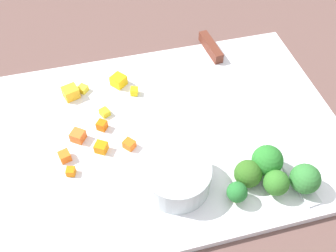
% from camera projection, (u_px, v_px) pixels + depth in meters
% --- Properties ---
extents(ground_plane, '(4.00, 4.00, 0.00)m').
position_uv_depth(ground_plane, '(168.00, 135.00, 0.58)').
color(ground_plane, brown).
extents(cutting_board, '(0.52, 0.37, 0.01)m').
position_uv_depth(cutting_board, '(168.00, 133.00, 0.57)').
color(cutting_board, white).
rests_on(cutting_board, ground_plane).
extents(prep_bowl, '(0.09, 0.09, 0.04)m').
position_uv_depth(prep_bowl, '(177.00, 177.00, 0.49)').
color(prep_bowl, '#B2BEC2').
rests_on(prep_bowl, cutting_board).
extents(chef_knife, '(0.05, 0.37, 0.02)m').
position_uv_depth(chef_knife, '(232.00, 79.00, 0.63)').
color(chef_knife, silver).
rests_on(chef_knife, cutting_board).
extents(carrot_dice_0, '(0.02, 0.02, 0.01)m').
position_uv_depth(carrot_dice_0, '(102.00, 125.00, 0.57)').
color(carrot_dice_0, orange).
rests_on(carrot_dice_0, cutting_board).
extents(carrot_dice_1, '(0.02, 0.02, 0.01)m').
position_uv_depth(carrot_dice_1, '(65.00, 156.00, 0.53)').
color(carrot_dice_1, orange).
rests_on(carrot_dice_1, cutting_board).
extents(carrot_dice_2, '(0.02, 0.02, 0.01)m').
position_uv_depth(carrot_dice_2, '(129.00, 144.00, 0.54)').
color(carrot_dice_2, orange).
rests_on(carrot_dice_2, cutting_board).
extents(carrot_dice_3, '(0.02, 0.02, 0.01)m').
position_uv_depth(carrot_dice_3, '(101.00, 147.00, 0.54)').
color(carrot_dice_3, orange).
rests_on(carrot_dice_3, cutting_board).
extents(carrot_dice_4, '(0.01, 0.01, 0.01)m').
position_uv_depth(carrot_dice_4, '(71.00, 171.00, 0.52)').
color(carrot_dice_4, orange).
rests_on(carrot_dice_4, cutting_board).
extents(carrot_dice_5, '(0.03, 0.03, 0.02)m').
position_uv_depth(carrot_dice_5, '(78.00, 136.00, 0.55)').
color(carrot_dice_5, orange).
rests_on(carrot_dice_5, cutting_board).
extents(pepper_dice_0, '(0.02, 0.02, 0.01)m').
position_uv_depth(pepper_dice_0, '(83.00, 89.00, 0.62)').
color(pepper_dice_0, yellow).
rests_on(pepper_dice_0, cutting_board).
extents(pepper_dice_1, '(0.03, 0.03, 0.02)m').
position_uv_depth(pepper_dice_1, '(71.00, 92.00, 0.61)').
color(pepper_dice_1, yellow).
rests_on(pepper_dice_1, cutting_board).
extents(pepper_dice_2, '(0.03, 0.03, 0.02)m').
position_uv_depth(pepper_dice_2, '(119.00, 81.00, 0.62)').
color(pepper_dice_2, yellow).
rests_on(pepper_dice_2, cutting_board).
extents(pepper_dice_3, '(0.02, 0.02, 0.01)m').
position_uv_depth(pepper_dice_3, '(105.00, 112.00, 0.58)').
color(pepper_dice_3, yellow).
rests_on(pepper_dice_3, cutting_board).
extents(pepper_dice_4, '(0.01, 0.01, 0.01)m').
position_uv_depth(pepper_dice_4, '(134.00, 91.00, 0.61)').
color(pepper_dice_4, yellow).
rests_on(pepper_dice_4, cutting_board).
extents(broccoli_floret_0, '(0.04, 0.04, 0.05)m').
position_uv_depth(broccoli_floret_0, '(267.00, 161.00, 0.50)').
color(broccoli_floret_0, '#82B658').
rests_on(broccoli_floret_0, cutting_board).
extents(broccoli_floret_1, '(0.03, 0.03, 0.04)m').
position_uv_depth(broccoli_floret_1, '(276.00, 183.00, 0.48)').
color(broccoli_floret_1, '#80BD63').
rests_on(broccoli_floret_1, cutting_board).
extents(broccoli_floret_2, '(0.03, 0.03, 0.03)m').
position_uv_depth(broccoli_floret_2, '(237.00, 192.00, 0.48)').
color(broccoli_floret_2, '#96AB54').
rests_on(broccoli_floret_2, cutting_board).
extents(broccoli_floret_3, '(0.04, 0.04, 0.04)m').
position_uv_depth(broccoli_floret_3, '(305.00, 179.00, 0.49)').
color(broccoli_floret_3, '#8CBA6D').
rests_on(broccoli_floret_3, cutting_board).
extents(broccoli_floret_4, '(0.04, 0.04, 0.04)m').
position_uv_depth(broccoli_floret_4, '(248.00, 174.00, 0.50)').
color(broccoli_floret_4, '#83AE65').
rests_on(broccoli_floret_4, cutting_board).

